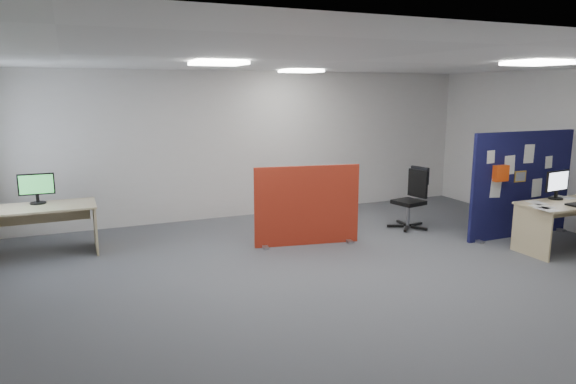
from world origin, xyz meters
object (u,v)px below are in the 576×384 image
object	(u,v)px
navy_divider	(522,184)
second_desk	(40,218)
monitor_main	(557,183)
red_divider	(307,206)
office_chair	(413,194)
main_desk	(569,213)
monitor_second	(37,187)

from	to	relation	value
navy_divider	second_desk	xyz separation A→B (m)	(-7.14, 1.98, -0.31)
navy_divider	monitor_main	distance (m)	0.62
red_divider	second_desk	distance (m)	3.90
navy_divider	office_chair	size ratio (longest dim) A/B	2.01
main_desk	office_chair	xyz separation A→B (m)	(-1.39, 1.93, 0.04)
main_desk	second_desk	size ratio (longest dim) A/B	1.07
monitor_second	red_divider	bearing A→B (deg)	-16.82
main_desk	monitor_main	xyz separation A→B (m)	(-0.06, 0.21, 0.42)
navy_divider	main_desk	world-z (taller)	navy_divider
monitor_main	second_desk	distance (m)	7.66
navy_divider	main_desk	size ratio (longest dim) A/B	1.27
navy_divider	monitor_second	world-z (taller)	navy_divider
red_divider	second_desk	size ratio (longest dim) A/B	1.07
monitor_main	office_chair	world-z (taller)	monitor_main
navy_divider	office_chair	bearing A→B (deg)	138.57
navy_divider	office_chair	world-z (taller)	navy_divider
main_desk	monitor_main	bearing A→B (deg)	106.20
monitor_main	office_chair	xyz separation A→B (m)	(-1.33, 1.73, -0.38)
red_divider	second_desk	world-z (taller)	red_divider
monitor_main	monitor_second	distance (m)	7.72
monitor_main	office_chair	distance (m)	2.21
navy_divider	monitor_main	bearing A→B (deg)	-84.62
second_desk	office_chair	xyz separation A→B (m)	(5.87, -0.85, 0.04)
monitor_main	office_chair	bearing A→B (deg)	121.00
main_desk	monitor_second	xyz separation A→B (m)	(-7.27, 2.95, 0.42)
monitor_main	monitor_second	size ratio (longest dim) A/B	1.02
main_desk	red_divider	bearing A→B (deg)	153.72
monitor_second	office_chair	bearing A→B (deg)	-8.73
main_desk	second_desk	world-z (taller)	same
navy_divider	office_chair	distance (m)	1.72
second_desk	monitor_second	world-z (taller)	monitor_second
navy_divider	monitor_main	xyz separation A→B (m)	(0.06, -0.60, 0.11)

